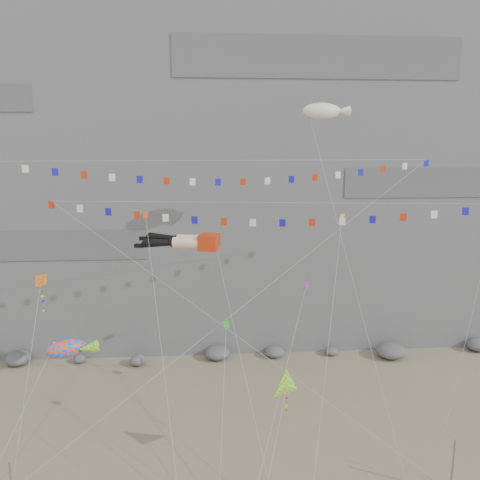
{
  "coord_description": "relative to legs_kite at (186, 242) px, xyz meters",
  "views": [
    {
      "loc": [
        -0.92,
        -28.39,
        21.1
      ],
      "look_at": [
        1.77,
        9.0,
        14.01
      ],
      "focal_mm": 35.0,
      "sensor_mm": 36.0,
      "label": 1
    }
  ],
  "objects": [
    {
      "name": "small_kite_d",
      "position": [
        12.1,
        0.47,
        1.31
      ],
      "size": [
        6.23,
        15.32,
        22.38
      ],
      "color": "yellow",
      "rests_on": "ground"
    },
    {
      "name": "flag_banner_lower",
      "position": [
        5.97,
        -1.9,
        3.11
      ],
      "size": [
        31.7,
        9.3,
        21.42
      ],
      "color": "red",
      "rests_on": "ground"
    },
    {
      "name": "flag_banner_upper",
      "position": [
        3.46,
        1.84,
        6.02
      ],
      "size": [
        33.74,
        14.76,
        28.54
      ],
      "color": "red",
      "rests_on": "ground"
    },
    {
      "name": "talus_boulders",
      "position": [
        2.49,
        10.32,
        -13.79
      ],
      "size": [
        60.0,
        3.0,
        1.2
      ],
      "primitive_type": null,
      "color": "slate",
      "rests_on": "ground"
    },
    {
      "name": "small_kite_c",
      "position": [
        2.79,
        -4.76,
        -5.1
      ],
      "size": [
        1.51,
        8.65,
        12.36
      ],
      "color": "green",
      "rests_on": "ground"
    },
    {
      "name": "cliff",
      "position": [
        2.49,
        25.32,
        10.61
      ],
      "size": [
        80.0,
        28.0,
        50.0
      ],
      "primitive_type": "cube",
      "color": "slate",
      "rests_on": "ground"
    },
    {
      "name": "harlequin_kite",
      "position": [
        -9.8,
        -3.34,
        -1.98
      ],
      "size": [
        1.82,
        7.22,
        13.91
      ],
      "color": "red",
      "rests_on": "ground"
    },
    {
      "name": "ground",
      "position": [
        2.49,
        -6.68,
        -14.39
      ],
      "size": [
        120.0,
        120.0,
        0.0
      ],
      "primitive_type": "plane",
      "color": "gray",
      "rests_on": "ground"
    },
    {
      "name": "blimp_windsock",
      "position": [
        11.08,
        3.71,
        9.92
      ],
      "size": [
        5.5,
        13.81,
        27.62
      ],
      "color": "beige",
      "rests_on": "ground"
    },
    {
      "name": "legs_kite",
      "position": [
        0.0,
        0.0,
        0.0
      ],
      "size": [
        9.53,
        16.25,
        20.58
      ],
      "rotation": [
        0.0,
        0.0,
        -0.21
      ],
      "color": "red",
      "rests_on": "ground"
    },
    {
      "name": "anchor_pole_right",
      "position": [
        16.64,
        -10.16,
        -12.57
      ],
      "size": [
        0.12,
        0.12,
        3.65
      ],
      "primitive_type": "cylinder",
      "color": "gray",
      "rests_on": "ground"
    },
    {
      "name": "small_kite_a",
      "position": [
        -3.05,
        0.63,
        1.52
      ],
      "size": [
        3.86,
        14.61,
        21.69
      ],
      "color": "#F24D14",
      "rests_on": "ground"
    },
    {
      "name": "fish_windsock",
      "position": [
        -7.84,
        -5.23,
        -6.13
      ],
      "size": [
        6.38,
        7.43,
        11.1
      ],
      "color": "#FC470C",
      "rests_on": "ground"
    },
    {
      "name": "delta_kite",
      "position": [
        6.49,
        -7.97,
        -7.92
      ],
      "size": [
        4.36,
        8.57,
        10.58
      ],
      "color": "yellow",
      "rests_on": "ground"
    },
    {
      "name": "small_kite_b",
      "position": [
        9.14,
        -0.67,
        -3.7
      ],
      "size": [
        6.57,
        13.23,
        17.62
      ],
      "color": "purple",
      "rests_on": "ground"
    }
  ]
}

